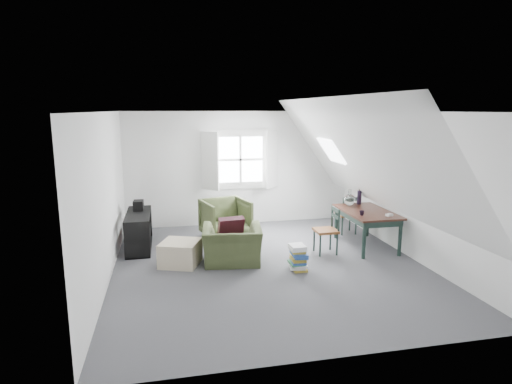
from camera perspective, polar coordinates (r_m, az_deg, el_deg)
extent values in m
plane|color=#4A4B50|center=(7.17, 1.77, -9.75)|extent=(5.50, 5.50, 0.00)
plane|color=white|center=(6.70, 1.90, 10.66)|extent=(5.50, 5.50, 0.00)
plane|color=silver|center=(9.48, -2.14, 3.17)|extent=(5.00, 0.00, 5.00)
plane|color=silver|center=(4.28, 10.69, -6.67)|extent=(5.00, 0.00, 5.00)
plane|color=silver|center=(6.69, -19.44, -0.73)|extent=(0.00, 5.50, 5.50)
plane|color=silver|center=(7.80, 19.96, 0.82)|extent=(0.00, 5.50, 5.50)
plane|color=white|center=(6.55, -11.46, 4.09)|extent=(3.19, 5.50, 4.48)
plane|color=white|center=(7.27, 13.84, 4.65)|extent=(3.19, 5.50, 4.48)
cube|color=white|center=(9.44, -2.13, 4.35)|extent=(1.30, 0.04, 1.30)
cube|color=white|center=(9.19, -6.15, 4.12)|extent=(0.35, 0.35, 1.25)
cube|color=white|center=(9.42, 2.13, 4.34)|extent=(0.35, 0.35, 1.25)
cube|color=white|center=(9.43, -2.12, 4.35)|extent=(1.00, 0.02, 1.00)
cube|color=white|center=(9.41, -2.10, 4.33)|extent=(1.08, 0.04, 0.05)
cube|color=white|center=(9.41, -2.10, 4.33)|extent=(0.05, 0.04, 1.08)
cube|color=white|center=(8.46, 10.01, 5.44)|extent=(0.35, 0.75, 0.47)
imported|color=#3A4524|center=(7.28, -3.17, -9.41)|extent=(1.06, 0.96, 0.63)
imported|color=#3A4524|center=(8.64, -4.06, -6.13)|extent=(1.04, 1.05, 0.79)
cube|color=#350E18|center=(7.26, -3.40, -4.98)|extent=(0.46, 0.31, 0.45)
cube|color=#C3B393|center=(7.25, -10.06, -8.02)|extent=(0.77, 0.77, 0.40)
cube|color=black|center=(8.19, 14.57, -2.56)|extent=(0.83, 1.38, 0.04)
cube|color=#1C2F29|center=(8.21, 14.55, -3.06)|extent=(0.73, 1.28, 0.11)
cylinder|color=#1C2F29|center=(7.60, 14.21, -6.28)|extent=(0.06, 0.06, 0.65)
cylinder|color=#1C2F29|center=(7.92, 18.65, -5.83)|extent=(0.06, 0.06, 0.65)
cylinder|color=#1C2F29|center=(8.68, 10.65, -3.98)|extent=(0.06, 0.06, 0.65)
cylinder|color=#1C2F29|center=(8.95, 14.67, -3.69)|extent=(0.06, 0.06, 0.65)
sphere|color=silver|center=(8.49, 12.37, -1.01)|extent=(0.22, 0.22, 0.22)
cylinder|color=silver|center=(8.46, 12.41, -0.07)|extent=(0.07, 0.07, 0.12)
cylinder|color=black|center=(8.68, 13.61, -0.72)|extent=(0.09, 0.09, 0.27)
cylinder|color=#3F2D1E|center=(8.63, 13.69, 1.22)|extent=(0.03, 0.06, 0.48)
cylinder|color=#3F2D1E|center=(8.65, 13.76, 1.23)|extent=(0.05, 0.07, 0.48)
cylinder|color=#3F2D1E|center=(8.61, 13.66, 1.20)|extent=(0.06, 0.08, 0.48)
imported|color=black|center=(7.82, 13.91, -3.03)|extent=(0.10, 0.10, 0.08)
cube|color=white|center=(7.89, 17.34, -2.94)|extent=(0.13, 0.11, 0.04)
cube|color=brown|center=(9.06, 11.97, -2.93)|extent=(0.37, 0.37, 0.04)
cylinder|color=#1C2F29|center=(9.30, 12.39, -3.90)|extent=(0.03, 0.03, 0.38)
cylinder|color=#1C2F29|center=(9.04, 13.17, -4.37)|extent=(0.03, 0.03, 0.38)
cylinder|color=#1C2F29|center=(9.19, 10.68, -4.02)|extent=(0.03, 0.03, 0.38)
cylinder|color=#1C2F29|center=(8.92, 11.42, -4.50)|extent=(0.03, 0.03, 0.38)
cylinder|color=#1C2F29|center=(8.93, 13.33, -1.91)|extent=(0.03, 0.03, 0.40)
cylinder|color=#1C2F29|center=(8.81, 11.56, -2.01)|extent=(0.03, 0.03, 0.40)
cube|color=#1C2F29|center=(8.83, 12.50, -0.95)|extent=(0.30, 0.03, 0.07)
cube|color=#1C2F29|center=(8.86, 12.47, -1.68)|extent=(0.30, 0.03, 0.05)
cube|color=brown|center=(7.72, 9.28, -5.11)|extent=(0.39, 0.39, 0.05)
cylinder|color=#1C2F29|center=(7.87, 7.75, -6.40)|extent=(0.03, 0.03, 0.40)
cylinder|color=#1C2F29|center=(7.98, 9.89, -6.22)|extent=(0.03, 0.03, 0.40)
cylinder|color=#1C2F29|center=(7.59, 8.55, -7.08)|extent=(0.03, 0.03, 0.40)
cylinder|color=#1C2F29|center=(7.71, 10.76, -6.88)|extent=(0.03, 0.03, 0.40)
cylinder|color=#1C2F29|center=(7.88, 10.11, -3.29)|extent=(0.03, 0.03, 0.42)
cylinder|color=#1C2F29|center=(7.60, 11.00, -3.85)|extent=(0.03, 0.03, 0.42)
cube|color=#1C2F29|center=(7.70, 10.59, -2.37)|extent=(0.03, 0.31, 0.07)
cube|color=#1C2F29|center=(7.72, 10.56, -3.23)|extent=(0.03, 0.31, 0.06)
cube|color=black|center=(8.32, -15.24, -7.07)|extent=(0.43, 1.29, 0.03)
cube|color=black|center=(8.23, -15.34, -5.03)|extent=(0.43, 1.29, 0.03)
cube|color=black|center=(8.15, -15.46, -2.85)|extent=(0.43, 1.29, 0.03)
cube|color=black|center=(7.62, -15.60, -6.32)|extent=(0.43, 0.03, 0.65)
cube|color=black|center=(8.83, -15.12, -3.93)|extent=(0.43, 0.03, 0.65)
cube|color=#264C99|center=(7.92, -15.42, -7.08)|extent=(0.19, 0.22, 0.24)
cube|color=red|center=(8.38, -15.24, -6.07)|extent=(0.19, 0.26, 0.24)
cube|color=white|center=(7.99, -15.47, -4.56)|extent=(0.19, 0.24, 0.22)
cube|color=black|center=(8.37, -15.40, -1.78)|extent=(0.19, 0.26, 0.20)
cube|color=#B29933|center=(7.01, 5.75, -10.15)|extent=(0.22, 0.29, 0.04)
cube|color=white|center=(7.00, 5.48, -9.85)|extent=(0.28, 0.31, 0.03)
cube|color=white|center=(6.98, 5.85, -9.61)|extent=(0.23, 0.31, 0.04)
cube|color=#337F4C|center=(6.96, 5.42, -9.39)|extent=(0.23, 0.29, 0.03)
cube|color=#264C99|center=(6.94, 5.67, -9.22)|extent=(0.25, 0.32, 0.03)
cube|color=#B29933|center=(6.95, 5.60, -8.96)|extent=(0.22, 0.29, 0.03)
cube|color=#B29933|center=(6.96, 5.61, -8.66)|extent=(0.25, 0.31, 0.04)
cube|color=#264C99|center=(6.91, 5.92, -8.46)|extent=(0.25, 0.32, 0.04)
cube|color=#264C99|center=(6.89, 5.76, -8.20)|extent=(0.26, 0.31, 0.03)
cube|color=#B29933|center=(6.93, 5.57, -7.79)|extent=(0.23, 0.29, 0.04)
cube|color=white|center=(6.91, 5.50, -7.50)|extent=(0.24, 0.27, 0.04)
cube|color=white|center=(6.90, 5.54, -7.18)|extent=(0.24, 0.28, 0.03)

